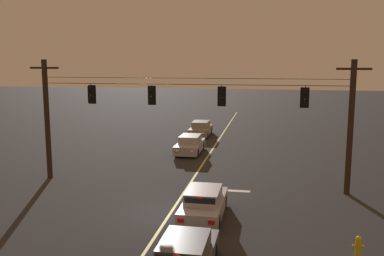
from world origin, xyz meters
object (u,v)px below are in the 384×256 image
object	(u,v)px
traffic_light_centre	(221,97)
car_waiting_near_lane	(204,204)
car_oncoming_trailing	(201,129)
fire_hydrant	(358,246)
traffic_light_left_inner	(151,95)
traffic_light_leftmost	(91,95)
traffic_light_right_inner	(305,98)
car_oncoming_lead	(190,145)

from	to	relation	value
traffic_light_centre	car_waiting_near_lane	distance (m)	6.70
car_oncoming_trailing	fire_hydrant	xyz separation A→B (m)	(9.89, -24.47, -0.21)
traffic_light_left_inner	car_waiting_near_lane	xyz separation A→B (m)	(3.85, -4.88, -4.58)
traffic_light_leftmost	car_oncoming_trailing	bearing A→B (deg)	76.81
traffic_light_right_inner	car_waiting_near_lane	bearing A→B (deg)	-134.15
car_oncoming_lead	car_oncoming_trailing	bearing A→B (deg)	93.07
traffic_light_leftmost	car_oncoming_trailing	world-z (taller)	traffic_light_leftmost
car_oncoming_trailing	fire_hydrant	bearing A→B (deg)	-67.99
traffic_light_leftmost	traffic_light_centre	world-z (taller)	same
fire_hydrant	car_oncoming_lead	bearing A→B (deg)	119.72
traffic_light_right_inner	traffic_light_left_inner	bearing A→B (deg)	180.00
traffic_light_left_inner	car_waiting_near_lane	size ratio (longest dim) A/B	0.28
traffic_light_left_inner	car_oncoming_lead	distance (m)	9.85
car_oncoming_lead	car_oncoming_trailing	world-z (taller)	same
car_oncoming_lead	traffic_light_centre	bearing A→B (deg)	-68.42
car_oncoming_trailing	traffic_light_centre	bearing A→B (deg)	-76.89
traffic_light_centre	car_oncoming_trailing	distance (m)	17.63
traffic_light_centre	car_oncoming_lead	xyz separation A→B (m)	(-3.44, 8.70, -4.58)
traffic_light_right_inner	car_oncoming_lead	bearing A→B (deg)	132.48
traffic_light_leftmost	traffic_light_centre	xyz separation A→B (m)	(7.75, 0.00, 0.00)
traffic_light_left_inner	fire_hydrant	distance (m)	13.68
car_waiting_near_lane	car_oncoming_lead	size ratio (longest dim) A/B	0.98
traffic_light_leftmost	car_waiting_near_lane	distance (m)	10.08
traffic_light_leftmost	car_oncoming_lead	size ratio (longest dim) A/B	0.28
traffic_light_leftmost	car_oncoming_trailing	distance (m)	17.64
traffic_light_leftmost	traffic_light_centre	distance (m)	7.75
car_waiting_near_lane	traffic_light_left_inner	bearing A→B (deg)	128.29
car_waiting_near_lane	fire_hydrant	xyz separation A→B (m)	(6.25, -3.01, -0.21)
traffic_light_right_inner	fire_hydrant	world-z (taller)	traffic_light_right_inner
traffic_light_left_inner	car_waiting_near_lane	distance (m)	7.72
car_waiting_near_lane	car_oncoming_trailing	size ratio (longest dim) A/B	0.98
traffic_light_centre	fire_hydrant	bearing A→B (deg)	-52.61
fire_hydrant	traffic_light_centre	bearing A→B (deg)	127.39
car_waiting_near_lane	fire_hydrant	world-z (taller)	car_waiting_near_lane
traffic_light_right_inner	fire_hydrant	size ratio (longest dim) A/B	1.45
traffic_light_leftmost	traffic_light_right_inner	distance (m)	12.27
traffic_light_centre	traffic_light_right_inner	size ratio (longest dim) A/B	1.00
traffic_light_leftmost	car_oncoming_lead	world-z (taller)	traffic_light_leftmost
traffic_light_right_inner	fire_hydrant	distance (m)	9.35
traffic_light_right_inner	car_waiting_near_lane	world-z (taller)	traffic_light_right_inner
traffic_light_left_inner	fire_hydrant	xyz separation A→B (m)	(10.10, -7.89, -4.79)
car_waiting_near_lane	traffic_light_right_inner	bearing A→B (deg)	45.85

